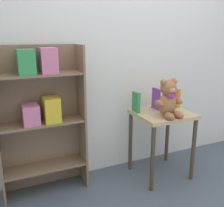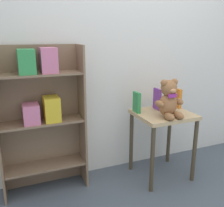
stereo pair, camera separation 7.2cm
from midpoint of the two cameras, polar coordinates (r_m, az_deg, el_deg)
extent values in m
cube|color=silver|center=(2.63, 3.52, 11.82)|extent=(4.80, 0.06, 2.50)
cube|color=#7F664C|center=(2.36, -7.78, -3.20)|extent=(0.02, 0.26, 1.33)
cube|color=#7F664C|center=(2.40, -16.98, -3.39)|extent=(0.75, 0.02, 1.33)
cube|color=#7F664C|center=(2.46, -15.81, -13.69)|extent=(0.71, 0.23, 0.02)
cube|color=#7F664C|center=(2.29, -16.58, -4.28)|extent=(0.71, 0.23, 0.02)
cube|color=#7F664C|center=(2.19, -17.44, 6.32)|extent=(0.71, 0.23, 0.02)
cube|color=#33934C|center=(2.15, -19.98, 8.92)|extent=(0.13, 0.18, 0.20)
cube|color=#D17093|center=(2.17, -15.31, 9.46)|extent=(0.13, 0.18, 0.21)
cube|color=#D17093|center=(2.24, -18.95, -2.39)|extent=(0.13, 0.18, 0.17)
cube|color=gold|center=(2.25, -14.55, -1.31)|extent=(0.13, 0.18, 0.22)
cube|color=tan|center=(2.51, 10.65, -2.37)|extent=(0.53, 0.49, 0.04)
cylinder|color=#453A29|center=(2.35, 8.35, -12.47)|extent=(0.04, 0.04, 0.64)
cylinder|color=#453A29|center=(2.61, 17.32, -10.06)|extent=(0.04, 0.04, 0.64)
cylinder|color=#453A29|center=(2.68, 3.45, -8.67)|extent=(0.04, 0.04, 0.64)
cylinder|color=#453A29|center=(2.91, 11.82, -6.95)|extent=(0.04, 0.04, 0.64)
ellipsoid|color=#99663D|center=(2.38, 11.67, -0.23)|extent=(0.18, 0.14, 0.22)
sphere|color=#99663D|center=(2.34, 11.88, 3.56)|extent=(0.15, 0.15, 0.15)
sphere|color=#99663D|center=(2.30, 10.82, 4.73)|extent=(0.06, 0.06, 0.06)
sphere|color=#99663D|center=(2.36, 13.06, 4.90)|extent=(0.06, 0.06, 0.06)
ellipsoid|color=tan|center=(2.29, 12.79, 2.98)|extent=(0.06, 0.04, 0.04)
ellipsoid|color=#99663D|center=(2.30, 9.84, 0.02)|extent=(0.06, 0.12, 0.06)
ellipsoid|color=#99663D|center=(2.42, 13.97, 0.56)|extent=(0.06, 0.12, 0.06)
ellipsoid|color=#99663D|center=(2.29, 12.07, -2.86)|extent=(0.07, 0.13, 0.07)
ellipsoid|color=#99663D|center=(2.35, 14.08, -2.52)|extent=(0.07, 0.13, 0.07)
cube|color=#992D93|center=(2.30, 12.67, 1.87)|extent=(0.08, 0.02, 0.03)
cube|color=#33934C|center=(2.45, 4.68, 0.30)|extent=(0.03, 0.11, 0.20)
cube|color=purple|center=(2.57, 9.23, 1.07)|extent=(0.02, 0.12, 0.22)
cube|color=orange|center=(2.70, 13.57, 1.33)|extent=(0.03, 0.12, 0.20)
camera|label=1|loc=(0.04, -90.92, -0.25)|focal=40.00mm
camera|label=2|loc=(0.04, 89.08, 0.25)|focal=40.00mm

